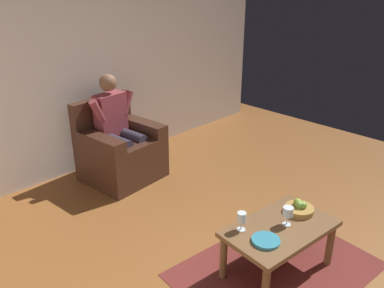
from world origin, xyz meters
name	(u,v)px	position (x,y,z in m)	size (l,w,h in m)	color
wall_back	(53,68)	(0.00, -3.19, 1.31)	(6.76, 0.06, 2.62)	silver
rug	(276,269)	(-0.35, -0.34, 0.00)	(1.61, 1.14, 0.01)	maroon
armchair	(120,151)	(-0.41, -2.63, 0.34)	(0.89, 0.84, 0.95)	#41251A
person_seated	(118,125)	(-0.42, -2.62, 0.67)	(0.63, 0.60, 1.25)	#903A43
coffee_table	(280,234)	(-0.35, -0.34, 0.37)	(0.96, 0.63, 0.43)	brown
wine_glass_near	(242,218)	(-0.09, -0.54, 0.54)	(0.07, 0.07, 0.16)	silver
wine_glass_far	(288,213)	(-0.41, -0.32, 0.55)	(0.08, 0.08, 0.16)	silver
fruit_bowl	(299,208)	(-0.64, -0.35, 0.47)	(0.24, 0.24, 0.11)	olive
decorative_dish	(266,241)	(-0.10, -0.31, 0.45)	(0.21, 0.21, 0.02)	teal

